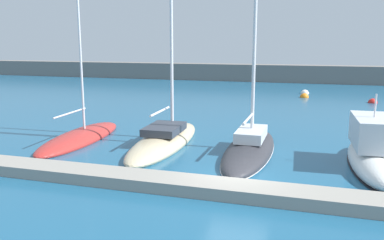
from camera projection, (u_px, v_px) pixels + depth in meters
ground_plane at (236, 182)px, 16.21m from camera, size 120.00×120.00×0.00m
dock_pier at (229, 189)px, 14.79m from camera, size 27.19×1.44×0.47m
breakwater_seawall at (293, 74)px, 56.67m from camera, size 108.00×2.90×2.42m
sailboat_red_nearest at (81, 136)px, 23.27m from camera, size 2.78×8.58×15.49m
sailboat_sand_second at (165, 137)px, 22.17m from camera, size 2.78×9.65×18.69m
sailboat_charcoal_third at (250, 147)px, 20.55m from camera, size 2.32×9.19×16.07m
motorboat_white_fourth at (372, 152)px, 18.11m from camera, size 2.19×7.29×3.66m
mooring_buoy_orange at (304, 97)px, 41.14m from camera, size 0.89×0.89×0.89m
mooring_buoy_red at (373, 103)px, 37.41m from camera, size 0.85×0.85×0.85m
mooring_buoy_white at (305, 94)px, 44.16m from camera, size 0.88×0.88×0.88m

